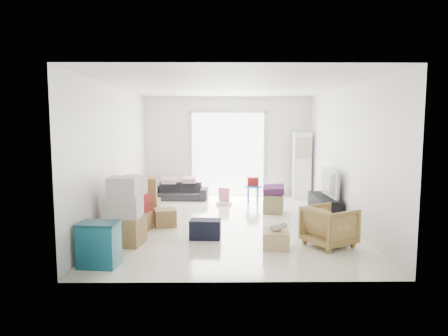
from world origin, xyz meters
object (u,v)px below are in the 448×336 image
storage_bins (99,244)px  wood_crate (276,240)px  ac_tower (302,166)px  television (325,193)px  tv_console (325,207)px  armchair (330,224)px  sofa (179,189)px  kids_table (253,184)px  ottoman (273,204)px

storage_bins → wood_crate: storage_bins is taller
ac_tower → television: 2.22m
tv_console → armchair: armchair is taller
television → sofa: bearing=56.1°
kids_table → television: bearing=-52.4°
television → ottoman: television is taller
ac_tower → ottoman: 2.11m
armchair → sofa: bearing=5.6°
armchair → kids_table: bearing=-15.7°
ac_tower → ottoman: ac_tower is taller
ottoman → television: bearing=-23.3°
television → storage_bins: size_ratio=1.64×
kids_table → ac_tower: bearing=17.2°
ac_tower → armchair: size_ratio=2.45×
television → sofa: television is taller
storage_bins → ottoman: size_ratio=1.50×
armchair → storage_bins: bearing=75.0°
television → sofa: 3.87m
television → wood_crate: (-1.32, -2.09, -0.38)m
armchair → storage_bins: size_ratio=1.14×
ottoman → ac_tower: bearing=60.8°
wood_crate → ac_tower: bearing=73.4°
television → wood_crate: size_ratio=2.49×
sofa → storage_bins: storage_bins is taller
tv_console → wood_crate: tv_console is taller
television → armchair: size_ratio=1.44×
ottoman → kids_table: 1.40m
sofa → storage_bins: bearing=-93.5°
television → storage_bins: storage_bins is taller
wood_crate → kids_table: bearing=90.7°
ottoman → kids_table: (-0.35, 1.34, 0.23)m
tv_console → storage_bins: 4.85m
ac_tower → television: bearing=-88.7°
kids_table → wood_crate: (0.05, -3.87, -0.30)m
television → kids_table: (-1.37, 1.78, -0.08)m
armchair → ottoman: (-0.59, 2.41, -0.15)m
television → tv_console: bearing=178.0°
storage_bins → kids_table: 5.30m
ac_tower → kids_table: (-1.32, -0.41, -0.44)m
tv_console → armchair: (-0.44, -1.97, 0.13)m
armchair → wood_crate: size_ratio=1.73×
storage_bins → ottoman: 4.39m
sofa → storage_bins: 4.96m
television → wood_crate: bearing=145.6°
ac_tower → wood_crate: size_ratio=4.24×
wood_crate → sofa: bearing=115.4°
sofa → armchair: 4.92m
storage_bins → ottoman: bearing=49.1°
ac_tower → sofa: (-3.23, -0.15, -0.59)m
television → ottoman: (-1.03, 0.44, -0.31)m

